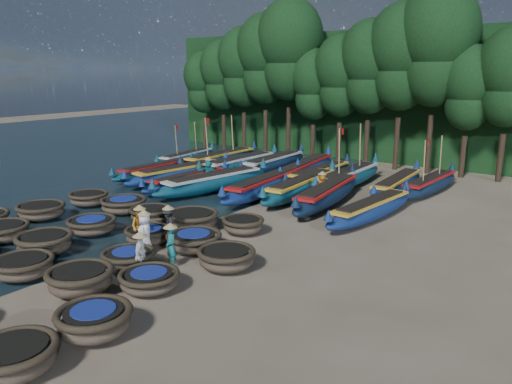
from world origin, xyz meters
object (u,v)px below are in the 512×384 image
Objects in this scene: coracle_8 at (80,279)px; long_boat_11 at (240,164)px; long_boat_10 at (221,159)px; fisherman_1 at (171,244)px; coracle_22 at (151,214)px; long_boat_5 at (265,185)px; coracle_16 at (92,225)px; coracle_17 at (148,234)px; long_boat_13 at (307,168)px; coracle_7 at (23,266)px; coracle_21 at (124,204)px; long_boat_9 at (187,157)px; fisherman_5 at (209,172)px; fisherman_6 at (322,185)px; coracle_9 at (94,320)px; fisherman_2 at (140,226)px; long_boat_7 at (328,194)px; coracle_18 at (194,240)px; coracle_23 at (192,219)px; coracle_4 at (14,357)px; long_boat_4 at (213,182)px; fisherman_3 at (169,223)px; coracle_19 at (226,257)px; long_boat_17 at (430,184)px; fisherman_4 at (141,253)px; coracle_14 at (149,280)px; long_boat_2 at (180,173)px; coracle_11 at (3,231)px; long_boat_3 at (187,180)px; long_boat_1 at (155,170)px; long_boat_6 at (302,186)px; long_boat_16 at (397,185)px; long_boat_14 at (319,174)px; fisherman_0 at (145,232)px; coracle_15 at (41,210)px; long_boat_12 at (274,163)px; long_boat_15 at (348,177)px; coracle_20 at (89,198)px; coracle_12 at (45,243)px; long_boat_8 at (371,209)px; coracle_24 at (243,225)px.

coracle_8 is 20.22m from long_boat_11.
fisherman_1 is (11.06, -15.91, 0.31)m from long_boat_10.
long_boat_5 reaches higher than coracle_22.
coracle_16 is 3.01m from coracle_17.
coracle_7 is at bearing -96.43° from long_boat_13.
coracle_21 is 13.57m from long_boat_9.
fisherman_5 is 1.13× the size of fisherman_6.
coracle_9 is 7.11m from fisherman_2.
long_boat_7 is at bearing 95.10° from coracle_9.
coracle_18 is 0.85× the size of coracle_23.
coracle_4 is at bearing -85.10° from fisherman_2.
long_boat_4 is (-3.75, 8.46, 0.21)m from coracle_17.
coracle_19 is at bearing 21.82° from fisherman_3.
long_boat_17 is 18.70m from fisherman_4.
fisherman_6 is (-1.15, 13.69, 0.45)m from coracle_14.
long_boat_2 is (-5.08, 7.11, 0.17)m from coracle_22.
long_boat_9 is at bearing 134.68° from coracle_18.
coracle_8 reaches higher than coracle_11.
long_boat_3 is at bearing 92.49° from coracle_11.
long_boat_1 is (-14.08, 15.20, 0.03)m from coracle_9.
coracle_8 reaches higher than coracle_17.
coracle_16 is at bearing -76.41° from long_boat_11.
long_boat_6 reaches higher than coracle_19.
long_boat_5 is (2.99, 1.03, 0.01)m from long_boat_4.
fisherman_6 is (7.24, 1.25, -0.07)m from fisherman_5.
long_boat_16 is 4.85× the size of fisherman_3.
long_boat_11 is 12.88m from long_boat_17.
long_boat_4 reaches higher than coracle_4.
coracle_22 is 0.24× the size of long_boat_11.
long_boat_2 is 8.94m from long_boat_14.
long_boat_5 is (-4.27, 12.60, 0.22)m from coracle_14.
long_boat_13 reaches higher than coracle_11.
fisherman_0 reaches higher than coracle_11.
fisherman_2 is at bearing 2.16° from coracle_15.
fisherman_3 is (4.94, -15.08, 0.23)m from long_boat_12.
coracle_23 is 8.15m from long_boat_3.
long_boat_15 is (6.55, -1.47, 0.03)m from long_boat_12.
coracle_22 is 1.09× the size of fisherman_0.
long_boat_3 is 1.02× the size of long_boat_9.
fisherman_5 is at bearing -43.18° from long_boat_9.
coracle_20 is 7.21m from coracle_23.
long_boat_2 is at bearing 137.04° from coracle_18.
coracle_18 is at bearing -90.91° from long_boat_15.
coracle_12 is 0.32× the size of long_boat_14.
long_boat_8 is at bearing 45.79° from coracle_16.
coracle_17 is at bearing -90.68° from long_boat_5.
long_boat_2 is (-11.62, 9.41, 0.14)m from coracle_19.
long_boat_2 is at bearing -0.11° from long_boat_1.
coracle_21 is 1.25× the size of coracle_24.
long_boat_12 reaches higher than coracle_11.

